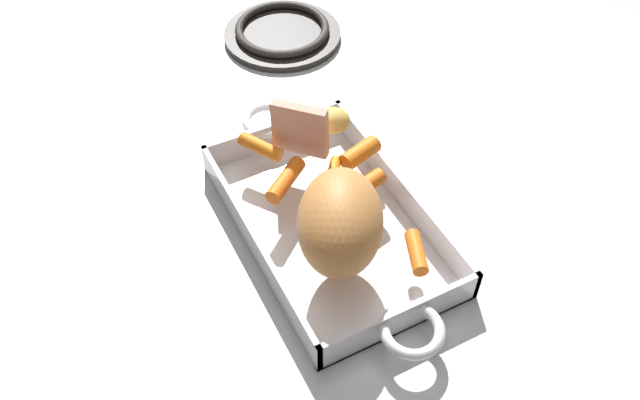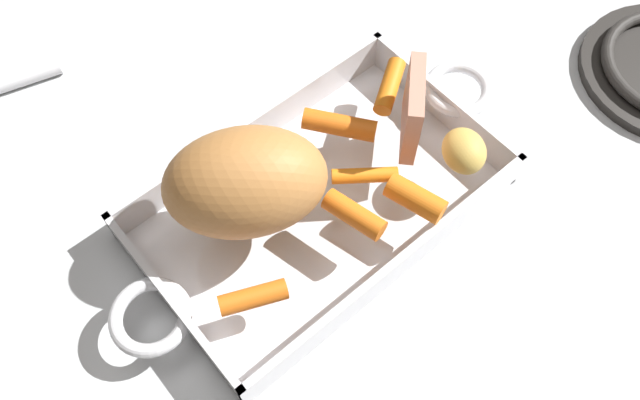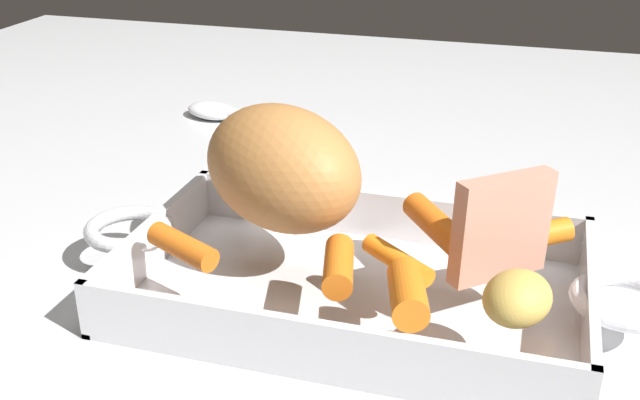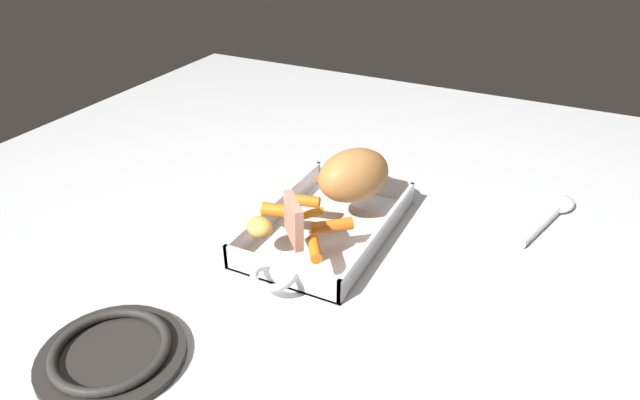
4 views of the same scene
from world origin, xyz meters
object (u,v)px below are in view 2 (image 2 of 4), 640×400
object	(u,v)px
roasting_dish	(320,202)
potato_corner	(464,151)
baby_carrot_northwest	(365,175)
baby_carrot_center_right	(415,199)
baby_carrot_short	(355,214)
baby_carrot_southeast	(339,125)
baby_carrot_southwest	(253,297)
roast_slice_thin	(412,110)
pork_roast	(245,182)
baby_carrot_center_left	(390,86)

from	to	relation	value
roasting_dish	potato_corner	world-z (taller)	potato_corner
baby_carrot_northwest	baby_carrot_center_right	xyz separation A→B (m)	(0.02, -0.05, 0.00)
baby_carrot_short	baby_carrot_southeast	world-z (taller)	baby_carrot_southeast
baby_carrot_southwest	baby_carrot_northwest	size ratio (longest dim) A/B	0.94
roast_slice_thin	potato_corner	world-z (taller)	roast_slice_thin
baby_carrot_short	baby_carrot_northwest	bearing A→B (deg)	35.69
baby_carrot_southwest	baby_carrot_center_right	world-z (taller)	baby_carrot_center_right
roast_slice_thin	baby_carrot_northwest	bearing A→B (deg)	-170.17
baby_carrot_short	potato_corner	size ratio (longest dim) A/B	1.22
roasting_dish	pork_roast	world-z (taller)	pork_roast
potato_corner	roasting_dish	bearing A→B (deg)	151.01
pork_roast	baby_carrot_northwest	xyz separation A→B (m)	(0.10, -0.04, -0.04)
pork_roast	baby_carrot_southeast	size ratio (longest dim) A/B	1.98
roasting_dish	baby_carrot_short	world-z (taller)	baby_carrot_short
pork_roast	potato_corner	distance (m)	0.21
baby_carrot_short	baby_carrot_northwest	world-z (taller)	baby_carrot_short
baby_carrot_southwest	baby_carrot_center_right	size ratio (longest dim) A/B	1.05
roast_slice_thin	baby_carrot_southeast	distance (m)	0.07
pork_roast	baby_carrot_center_left	size ratio (longest dim) A/B	2.32
pork_roast	baby_carrot_southwest	bearing A→B (deg)	-125.61
roast_slice_thin	potato_corner	xyz separation A→B (m)	(0.02, -0.06, -0.02)
pork_roast	potato_corner	xyz separation A→B (m)	(0.19, -0.09, -0.03)
baby_carrot_southwest	baby_carrot_southeast	distance (m)	0.19
baby_carrot_short	baby_carrot_center_right	distance (m)	0.06
baby_carrot_center_left	baby_carrot_southwest	bearing A→B (deg)	-159.82
roasting_dish	baby_carrot_southwest	world-z (taller)	baby_carrot_southwest
pork_roast	baby_carrot_center_right	bearing A→B (deg)	-38.73
baby_carrot_southeast	baby_carrot_short	bearing A→B (deg)	-123.22
baby_carrot_southwest	roast_slice_thin	bearing A→B (deg)	10.32
baby_carrot_southwest	baby_carrot_short	bearing A→B (deg)	1.39
baby_carrot_southeast	potato_corner	world-z (taller)	potato_corner
baby_carrot_center_right	pork_roast	bearing A→B (deg)	141.27
roasting_dish	roast_slice_thin	distance (m)	0.13
roast_slice_thin	baby_carrot_center_right	world-z (taller)	roast_slice_thin
baby_carrot_southeast	roast_slice_thin	bearing A→B (deg)	-41.85
baby_carrot_short	pork_roast	bearing A→B (deg)	133.07
pork_roast	baby_carrot_northwest	world-z (taller)	pork_roast
roasting_dish	potato_corner	distance (m)	0.15
baby_carrot_southeast	baby_carrot_southwest	bearing A→B (deg)	-153.51
baby_carrot_northwest	baby_carrot_center_left	bearing A→B (deg)	34.17
baby_carrot_southeast	baby_carrot_center_right	distance (m)	0.11
roast_slice_thin	baby_carrot_center_left	bearing A→B (deg)	67.15
roast_slice_thin	baby_carrot_southeast	world-z (taller)	roast_slice_thin
baby_carrot_southwest	baby_carrot_short	xyz separation A→B (m)	(0.12, 0.00, 0.00)
pork_roast	baby_carrot_southeast	xyz separation A→B (m)	(0.12, 0.01, -0.04)
baby_carrot_southwest	baby_carrot_short	distance (m)	0.12
potato_corner	baby_carrot_center_right	bearing A→B (deg)	-175.48
baby_carrot_center_right	potato_corner	bearing A→B (deg)	4.52
pork_roast	potato_corner	world-z (taller)	pork_roast
baby_carrot_center_left	baby_carrot_southeast	world-z (taller)	baby_carrot_southeast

